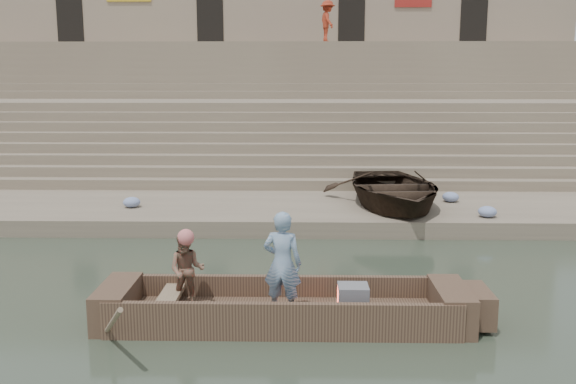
{
  "coord_description": "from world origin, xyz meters",
  "views": [
    {
      "loc": [
        2.54,
        -8.18,
        3.76
      ],
      "look_at": [
        2.28,
        4.46,
        1.4
      ],
      "focal_mm": 39.34,
      "sensor_mm": 36.0,
      "label": 1
    }
  ],
  "objects_px": {
    "rowing_man": "(187,270)",
    "standing_man": "(282,263)",
    "television": "(352,298)",
    "main_rowboat": "(283,317)",
    "beached_rowboat": "(393,188)",
    "pedestrian": "(327,21)"
  },
  "relations": [
    {
      "from": "standing_man",
      "to": "beached_rowboat",
      "type": "distance_m",
      "value": 7.52
    },
    {
      "from": "television",
      "to": "beached_rowboat",
      "type": "height_order",
      "value": "beached_rowboat"
    },
    {
      "from": "beached_rowboat",
      "to": "main_rowboat",
      "type": "bearing_deg",
      "value": -115.94
    },
    {
      "from": "television",
      "to": "pedestrian",
      "type": "relative_size",
      "value": 0.25
    },
    {
      "from": "rowing_man",
      "to": "standing_man",
      "type": "bearing_deg",
      "value": -13.23
    },
    {
      "from": "main_rowboat",
      "to": "pedestrian",
      "type": "relative_size",
      "value": 2.66
    },
    {
      "from": "television",
      "to": "pedestrian",
      "type": "height_order",
      "value": "pedestrian"
    },
    {
      "from": "pedestrian",
      "to": "television",
      "type": "bearing_deg",
      "value": 165.37
    },
    {
      "from": "standing_man",
      "to": "pedestrian",
      "type": "relative_size",
      "value": 0.84
    },
    {
      "from": "rowing_man",
      "to": "television",
      "type": "xyz_separation_m",
      "value": [
        2.54,
        -0.15,
        -0.38
      ]
    },
    {
      "from": "main_rowboat",
      "to": "standing_man",
      "type": "bearing_deg",
      "value": -91.65
    },
    {
      "from": "main_rowboat",
      "to": "rowing_man",
      "type": "height_order",
      "value": "rowing_man"
    },
    {
      "from": "main_rowboat",
      "to": "rowing_man",
      "type": "relative_size",
      "value": 4.33
    },
    {
      "from": "standing_man",
      "to": "beached_rowboat",
      "type": "relative_size",
      "value": 0.35
    },
    {
      "from": "main_rowboat",
      "to": "beached_rowboat",
      "type": "relative_size",
      "value": 1.1
    },
    {
      "from": "television",
      "to": "beached_rowboat",
      "type": "distance_m",
      "value": 7.06
    },
    {
      "from": "beached_rowboat",
      "to": "television",
      "type": "bearing_deg",
      "value": -107.94
    },
    {
      "from": "rowing_man",
      "to": "television",
      "type": "relative_size",
      "value": 2.51
    },
    {
      "from": "main_rowboat",
      "to": "standing_man",
      "type": "height_order",
      "value": "standing_man"
    },
    {
      "from": "rowing_man",
      "to": "main_rowboat",
      "type": "bearing_deg",
      "value": -6.74
    },
    {
      "from": "television",
      "to": "beached_rowboat",
      "type": "relative_size",
      "value": 0.1
    },
    {
      "from": "standing_man",
      "to": "television",
      "type": "bearing_deg",
      "value": -158.46
    }
  ]
}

